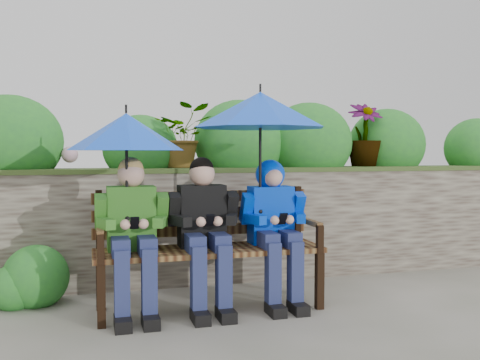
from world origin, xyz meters
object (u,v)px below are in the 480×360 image
object	(u,v)px
umbrella_right	(260,110)
umbrella_left	(126,132)
boy_left	(132,228)
boy_middle	(204,226)
park_bench	(208,240)
boy_right	(274,218)

from	to	relation	value
umbrella_right	umbrella_left	bearing A→B (deg)	-179.62
boy_left	boy_middle	distance (m)	0.52
park_bench	boy_right	bearing A→B (deg)	-7.32
boy_middle	umbrella_left	distance (m)	0.88
park_bench	umbrella_left	size ratio (longest dim) A/B	2.04
park_bench	boy_left	size ratio (longest dim) A/B	1.49
park_bench	umbrella_right	xyz separation A→B (m)	(0.40, -0.06, 0.98)
park_bench	boy_middle	world-z (taller)	boy_middle
boy_middle	umbrella_left	bearing A→B (deg)	178.69
umbrella_left	park_bench	bearing A→B (deg)	6.45
boy_left	umbrella_right	xyz separation A→B (m)	(0.96, 0.02, 0.86)
boy_left	boy_middle	size ratio (longest dim) A/B	1.00
park_bench	boy_middle	size ratio (longest dim) A/B	1.49
umbrella_left	umbrella_right	xyz separation A→B (m)	(0.99, 0.01, 0.18)
boy_right	umbrella_left	xyz separation A→B (m)	(-1.11, -0.00, 0.65)
boy_middle	umbrella_right	bearing A→B (deg)	2.54
boy_left	park_bench	bearing A→B (deg)	8.12
umbrella_left	boy_right	bearing A→B (deg)	0.11
park_bench	boy_right	size ratio (longest dim) A/B	1.52
umbrella_right	boy_left	bearing A→B (deg)	-178.84
boy_right	umbrella_right	size ratio (longest dim) A/B	1.10
boy_left	umbrella_right	bearing A→B (deg)	1.16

